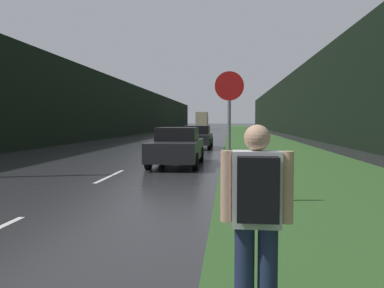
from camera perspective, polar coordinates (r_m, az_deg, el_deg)
The scene contains 10 objects.
grass_verge at distance 40.32m, azimuth 9.00°, elevation 0.73°, with size 6.00×240.00×0.02m, color #2D5123.
lane_stripe_c at distance 13.12m, azimuth -11.42°, elevation -4.44°, with size 0.12×3.00×0.01m, color silver.
lane_stripe_d at distance 19.89m, azimuth -5.66°, elevation -1.79°, with size 0.12×3.00×0.01m, color silver.
treeline_far_side at distance 51.91m, azimuth -9.55°, elevation 4.81°, with size 2.00×140.00×6.42m, color black.
treeline_near_side at distance 50.99m, azimuth 15.05°, elevation 5.51°, with size 2.00×140.00×7.73m, color black.
stop_sign at distance 8.48m, azimuth 5.23°, elevation 2.60°, with size 0.61×0.07×2.77m.
hitchhiker_with_backpack at distance 3.40m, azimuth 9.06°, elevation -9.65°, with size 0.59×0.42×1.71m.
car_passing_near at distance 15.93m, azimuth -2.11°, elevation -0.35°, with size 1.89×4.71×1.49m.
car_passing_far at distance 25.86m, azimuth 0.69°, elevation 1.01°, with size 1.93×4.62×1.45m.
delivery_truck at distance 83.68m, azimuth 1.44°, elevation 3.31°, with size 2.43×7.01×3.55m.
Camera 1 is at (3.73, -0.19, 1.74)m, focal length 38.00 mm.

